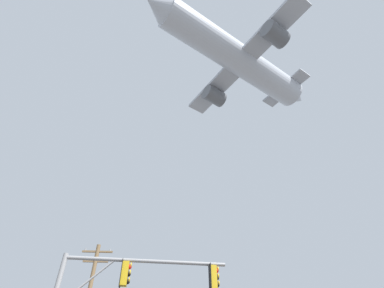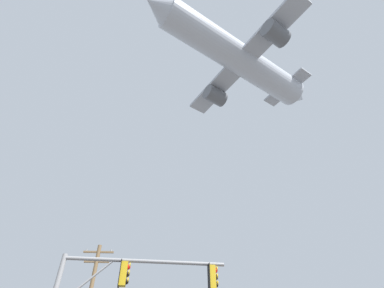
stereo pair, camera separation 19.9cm
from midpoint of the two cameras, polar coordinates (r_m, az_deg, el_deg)
airplane at (r=43.02m, az=9.11°, el=16.49°), size 26.32×20.32×7.82m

